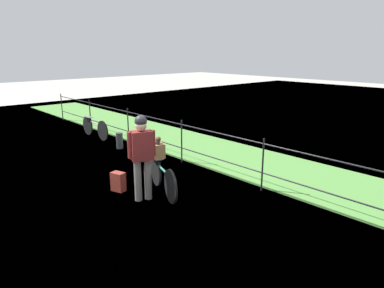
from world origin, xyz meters
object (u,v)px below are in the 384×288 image
object	(u,v)px
bicycle_main	(163,177)
cyclist_person	(142,150)
wooden_crate	(157,150)
backpack_on_paving	(118,182)
terrier_dog	(157,140)
bicycle_parked	(95,127)
mooring_bollard	(119,141)

from	to	relation	value
bicycle_main	cyclist_person	xyz separation A→B (m)	(0.01, -0.48, 0.65)
wooden_crate	backpack_on_paving	xyz separation A→B (m)	(-0.38, -0.73, -0.62)
bicycle_main	cyclist_person	bearing A→B (deg)	-89.34
terrier_dog	bicycle_parked	size ratio (longest dim) A/B	0.19
backpack_on_paving	mooring_bollard	distance (m)	3.34
backpack_on_paving	bicycle_main	bearing A→B (deg)	23.26
wooden_crate	cyclist_person	bearing A→B (deg)	-60.30
bicycle_main	bicycle_parked	xyz separation A→B (m)	(-5.34, 1.21, -0.01)
bicycle_main	backpack_on_paving	xyz separation A→B (m)	(-0.72, -0.61, -0.15)
cyclist_person	backpack_on_paving	distance (m)	1.09
bicycle_main	terrier_dog	xyz separation A→B (m)	(-0.31, 0.11, 0.69)
bicycle_main	cyclist_person	distance (m)	0.81
bicycle_main	bicycle_parked	distance (m)	5.47
bicycle_parked	mooring_bollard	bearing A→B (deg)	-3.26
mooring_bollard	terrier_dog	bearing A→B (deg)	-17.04
cyclist_person	backpack_on_paving	bearing A→B (deg)	-169.60
bicycle_main	mooring_bollard	distance (m)	3.75
wooden_crate	bicycle_parked	distance (m)	5.14
wooden_crate	terrier_dog	distance (m)	0.23
terrier_dog	backpack_on_paving	world-z (taller)	terrier_dog
backpack_on_paving	terrier_dog	bearing A→B (deg)	43.69
bicycle_main	cyclist_person	size ratio (longest dim) A/B	0.94
bicycle_main	backpack_on_paving	size ratio (longest dim) A/B	3.94
terrier_dog	backpack_on_paving	size ratio (longest dim) A/B	0.81
bicycle_main	backpack_on_paving	world-z (taller)	bicycle_main
backpack_on_paving	bicycle_parked	bearing A→B (deg)	141.19
cyclist_person	bicycle_parked	bearing A→B (deg)	162.42
wooden_crate	cyclist_person	xyz separation A→B (m)	(0.34, -0.60, 0.19)
bicycle_parked	wooden_crate	bearing A→B (deg)	-12.32
wooden_crate	mooring_bollard	xyz separation A→B (m)	(-3.24, 0.99, -0.58)
bicycle_main	terrier_dog	distance (m)	0.76
wooden_crate	mooring_bollard	size ratio (longest dim) A/B	0.72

